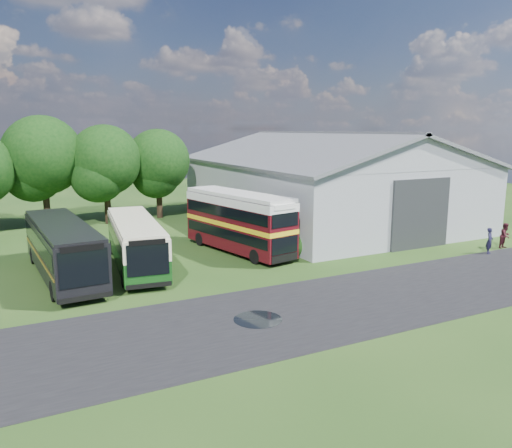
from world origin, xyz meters
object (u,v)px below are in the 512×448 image
storage_shed (324,176)px  bus_green_single (135,242)px  bus_maroon_double (238,223)px  bus_dark_single (63,248)px  visitor_a (490,241)px  visitor_b (505,236)px

storage_shed → bus_green_single: storage_shed is taller
bus_maroon_double → bus_dark_single: 11.57m
bus_green_single → bus_maroon_double: (7.31, 0.70, 0.48)m
storage_shed → bus_maroon_double: storage_shed is taller
bus_maroon_double → visitor_a: bus_maroon_double is taller
bus_green_single → bus_dark_single: 4.22m
storage_shed → visitor_b: storage_shed is taller
visitor_a → visitor_b: (2.37, 0.58, 0.02)m
bus_dark_single → visitor_b: bearing=-16.7°
storage_shed → bus_green_single: 20.95m
visitor_a → visitor_b: bearing=-15.9°
visitor_a → storage_shed: bearing=71.6°
bus_maroon_double → bus_dark_single: size_ratio=0.85×
storage_shed → visitor_a: size_ratio=13.79×
bus_dark_single → bus_green_single: bearing=-0.4°
visitor_b → bus_maroon_double: bearing=147.7°
storage_shed → bus_dark_single: storage_shed is taller
bus_dark_single → bus_maroon_double: bearing=1.1°
visitor_b → bus_dark_single: bearing=158.5°
storage_shed → bus_dark_single: bearing=-161.0°
bus_green_single → bus_maroon_double: bearing=12.2°
bus_maroon_double → storage_shed: bearing=19.2°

